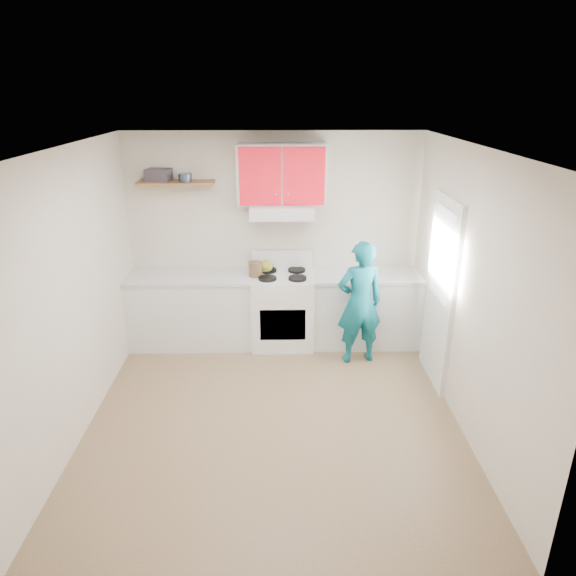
{
  "coord_description": "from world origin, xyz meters",
  "views": [
    {
      "loc": [
        0.06,
        -4.35,
        3.05
      ],
      "look_at": [
        0.15,
        0.55,
        1.15
      ],
      "focal_mm": 32.09,
      "sensor_mm": 36.0,
      "label": 1
    }
  ],
  "objects_px": {
    "person": "(360,303)",
    "crock": "(255,270)",
    "stove": "(283,310)",
    "kettle": "(265,266)",
    "tin": "(185,178)"
  },
  "relations": [
    {
      "from": "crock",
      "to": "tin",
      "type": "bearing_deg",
      "value": 167.99
    },
    {
      "from": "crock",
      "to": "person",
      "type": "relative_size",
      "value": 0.13
    },
    {
      "from": "person",
      "to": "kettle",
      "type": "bearing_deg",
      "value": -38.64
    },
    {
      "from": "stove",
      "to": "tin",
      "type": "relative_size",
      "value": 5.9
    },
    {
      "from": "crock",
      "to": "person",
      "type": "bearing_deg",
      "value": -19.95
    },
    {
      "from": "kettle",
      "to": "stove",
      "type": "bearing_deg",
      "value": -42.57
    },
    {
      "from": "tin",
      "to": "crock",
      "type": "relative_size",
      "value": 0.78
    },
    {
      "from": "crock",
      "to": "person",
      "type": "xyz_separation_m",
      "value": [
        1.22,
        -0.44,
        -0.26
      ]
    },
    {
      "from": "tin",
      "to": "kettle",
      "type": "distance_m",
      "value": 1.42
    },
    {
      "from": "kettle",
      "to": "person",
      "type": "xyz_separation_m",
      "value": [
        1.1,
        -0.58,
        -0.26
      ]
    },
    {
      "from": "tin",
      "to": "person",
      "type": "bearing_deg",
      "value": -16.88
    },
    {
      "from": "person",
      "to": "crock",
      "type": "bearing_deg",
      "value": -30.74
    },
    {
      "from": "stove",
      "to": "person",
      "type": "relative_size",
      "value": 0.62
    },
    {
      "from": "kettle",
      "to": "person",
      "type": "height_order",
      "value": "person"
    },
    {
      "from": "kettle",
      "to": "person",
      "type": "bearing_deg",
      "value": -41.69
    }
  ]
}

